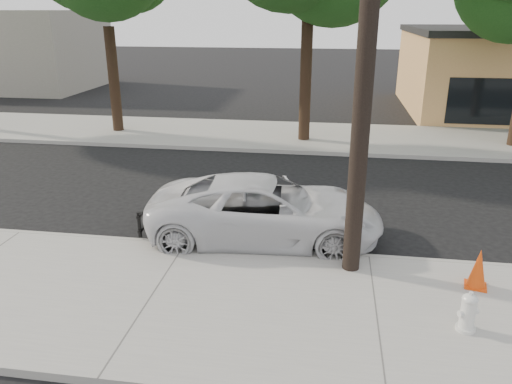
% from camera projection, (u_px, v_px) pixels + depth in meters
% --- Properties ---
extents(ground, '(120.00, 120.00, 0.00)m').
position_uv_depth(ground, '(209.00, 213.00, 13.10)').
color(ground, black).
rests_on(ground, ground).
extents(near_sidewalk, '(90.00, 4.40, 0.15)m').
position_uv_depth(near_sidewalk, '(152.00, 299.00, 9.08)').
color(near_sidewalk, gray).
rests_on(near_sidewalk, ground).
extents(far_sidewalk, '(90.00, 5.00, 0.15)m').
position_uv_depth(far_sidewalk, '(257.00, 135.00, 20.96)').
color(far_sidewalk, gray).
rests_on(far_sidewalk, ground).
extents(curb_near, '(90.00, 0.12, 0.16)m').
position_uv_depth(curb_near, '(186.00, 246.00, 11.12)').
color(curb_near, '#9E9B93').
rests_on(curb_near, ground).
extents(utility_pole, '(1.40, 0.34, 9.00)m').
position_uv_depth(utility_pole, '(368.00, 30.00, 8.46)').
color(utility_pole, black).
rests_on(utility_pole, near_sidewalk).
extents(police_cruiser, '(5.45, 2.81, 1.47)m').
position_uv_depth(police_cruiser, '(266.00, 210.00, 11.38)').
color(police_cruiser, silver).
rests_on(police_cruiser, ground).
extents(fire_hydrant, '(0.35, 0.32, 0.65)m').
position_uv_depth(fire_hydrant, '(468.00, 313.00, 7.97)').
color(fire_hydrant, silver).
rests_on(fire_hydrant, near_sidewalk).
extents(traffic_cone, '(0.47, 0.47, 0.76)m').
position_uv_depth(traffic_cone, '(478.00, 269.00, 9.22)').
color(traffic_cone, '#DC430B').
rests_on(traffic_cone, near_sidewalk).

